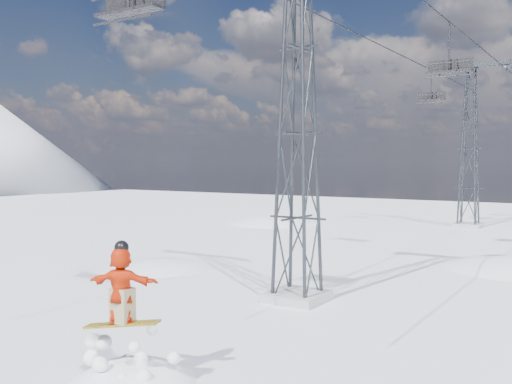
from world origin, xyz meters
TOP-DOWN VIEW (x-y plane):
  - ground at (0.00, 0.00)m, footprint 120.00×120.00m
  - lift_tower_near at (0.80, 8.00)m, footprint 5.20×1.80m
  - lift_tower_far at (0.80, 33.00)m, footprint 5.20×1.80m
  - haul_cables at (0.80, 19.50)m, footprint 4.46×51.00m
  - lift_chair_near at (-1.40, 2.76)m, footprint 2.12×0.61m
  - lift_chair_mid at (3.00, 18.33)m, footprint 1.99×0.57m
  - lift_chair_far at (-1.40, 31.28)m, footprint 1.83×0.53m

SIDE VIEW (x-z plane):
  - ground at x=0.00m, z-range 0.00..0.00m
  - lift_tower_near at x=0.80m, z-range -0.24..11.18m
  - lift_tower_far at x=0.80m, z-range -0.24..11.18m
  - lift_chair_near at x=-1.40m, z-range 7.44..10.06m
  - lift_chair_mid at x=3.00m, z-range 7.64..10.11m
  - lift_chair_far at x=-1.40m, z-range 7.90..10.17m
  - haul_cables at x=0.80m, z-range 10.82..10.88m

